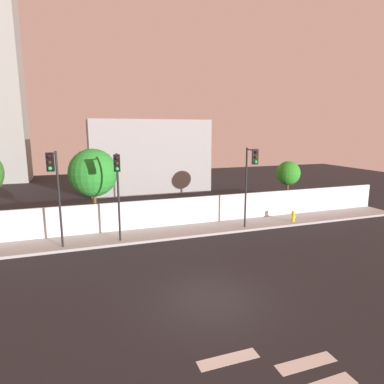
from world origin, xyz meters
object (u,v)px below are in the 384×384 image
(traffic_light_left, at_px, (55,180))
(traffic_light_center, at_px, (251,171))
(roadside_tree_midleft, at_px, (93,173))
(fire_hydrant, at_px, (293,216))
(roadside_tree_midright, at_px, (288,173))
(traffic_light_right, at_px, (118,179))

(traffic_light_left, bearing_deg, traffic_light_center, -0.37)
(traffic_light_left, height_order, roadside_tree_midleft, traffic_light_left)
(fire_hydrant, xyz_separation_m, roadside_tree_midright, (1.41, 2.77, 2.54))
(fire_hydrant, height_order, roadside_tree_midleft, roadside_tree_midleft)
(traffic_light_center, distance_m, roadside_tree_midleft, 9.71)
(traffic_light_left, xyz_separation_m, traffic_light_right, (3.12, 0.23, -0.16))
(traffic_light_right, xyz_separation_m, roadside_tree_midleft, (-1.12, 3.26, -0.00))
(roadside_tree_midright, bearing_deg, traffic_light_center, -146.10)
(traffic_light_center, bearing_deg, roadside_tree_midright, 33.90)
(traffic_light_center, height_order, fire_hydrant, traffic_light_center)
(traffic_light_left, xyz_separation_m, traffic_light_center, (11.03, -0.07, -0.01))
(traffic_light_center, xyz_separation_m, roadside_tree_midright, (5.29, 3.56, -0.80))
(traffic_light_left, bearing_deg, traffic_light_right, 4.19)
(traffic_light_left, relative_size, roadside_tree_midright, 1.28)
(traffic_light_right, bearing_deg, roadside_tree_midleft, 108.95)
(roadside_tree_midright, bearing_deg, roadside_tree_midleft, 180.00)
(traffic_light_right, relative_size, fire_hydrant, 6.76)
(traffic_light_right, height_order, roadside_tree_midleft, roadside_tree_midleft)
(roadside_tree_midleft, bearing_deg, fire_hydrant, -12.09)
(fire_hydrant, relative_size, roadside_tree_midright, 0.18)
(traffic_light_left, distance_m, fire_hydrant, 15.31)
(fire_hydrant, bearing_deg, roadside_tree_midleft, 167.91)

